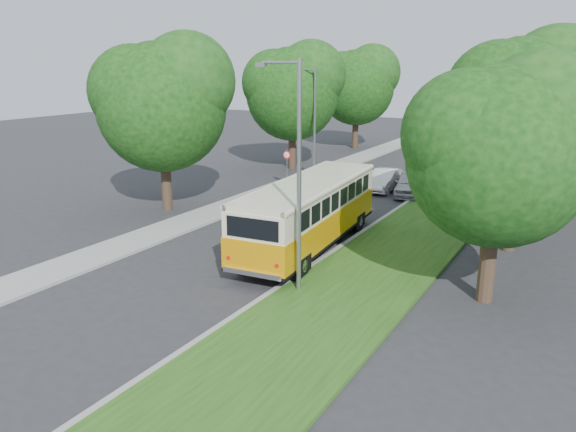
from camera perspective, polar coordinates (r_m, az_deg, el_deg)
The scene contains 13 objects.
ground at distance 24.17m, azimuth -5.04°, elevation -3.67°, with size 120.00×120.00×0.00m, color #2B2B2E.
curb at distance 26.71m, azimuth 7.51°, elevation -1.70°, with size 0.20×70.00×0.15m, color gray.
grass_verge at distance 25.96m, azimuth 12.31°, elevation -2.46°, with size 4.50×70.00×0.13m, color #254B14.
sidewalk at distance 30.73m, azimuth -7.10°, elevation 0.57°, with size 2.20×70.00×0.12m, color gray.
treeline at distance 38.07m, azimuth 14.87°, elevation 11.99°, with size 24.27×41.91×9.46m.
lamppost_near at distance 18.82m, azimuth 0.89°, elevation 4.66°, with size 1.71×0.16×8.00m.
lamppost_far at distance 39.19m, azimuth 2.60°, elevation 9.91°, with size 1.71×0.16×7.50m.
warning_sign at distance 35.91m, azimuth -0.12°, elevation 5.54°, with size 0.56×0.10×2.50m.
vintage_bus at distance 24.08m, azimuth 2.15°, elevation 0.12°, with size 2.65×10.29×3.06m, color orange, non-canonical shape.
car_silver at distance 34.89m, azimuth 12.26°, elevation 3.24°, with size 1.70×4.23×1.44m, color #B2B2B7.
car_white at distance 35.95m, azimuth 9.79°, elevation 3.64°, with size 1.41×4.05×1.34m, color silver.
car_blue at distance 44.85m, azimuth 15.23°, elevation 5.64°, with size 1.85×4.55×1.32m, color navy.
car_grey at distance 48.73m, azimuth 17.35°, elevation 6.25°, with size 2.26×4.91×1.37m, color #515358.
Camera 1 is at (13.14, -18.69, 7.89)m, focal length 35.00 mm.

